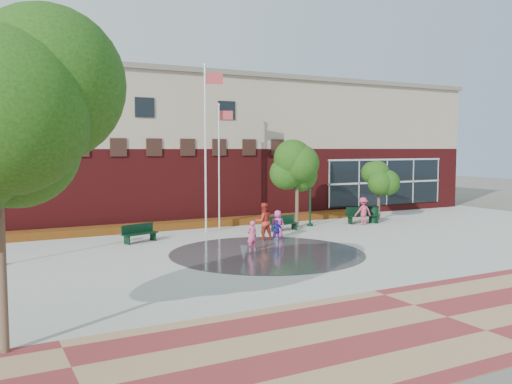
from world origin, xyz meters
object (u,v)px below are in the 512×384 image
flagpole_right (220,160)px  bench_left (140,237)px  trash_can (374,215)px  flagpole_left (206,139)px  child_splash (252,236)px

flagpole_right → bench_left: size_ratio=3.79×
flagpole_right → trash_can: flagpole_right is taller
flagpole_left → trash_can: bearing=4.8°
bench_left → child_splash: size_ratio=1.37×
flagpole_right → bench_left: 6.64m
flagpole_right → child_splash: 7.34m
trash_can → child_splash: child_splash is taller
trash_can → child_splash: (-10.66, -4.47, 0.16)m
trash_can → child_splash: bearing=-157.3°
flagpole_left → child_splash: 7.17m
flagpole_left → child_splash: (-0.23, -5.70, -4.34)m
flagpole_left → flagpole_right: bearing=45.5°
child_splash → flagpole_right: bearing=-102.4°
bench_left → flagpole_right: bearing=3.3°
bench_left → child_splash: 5.80m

